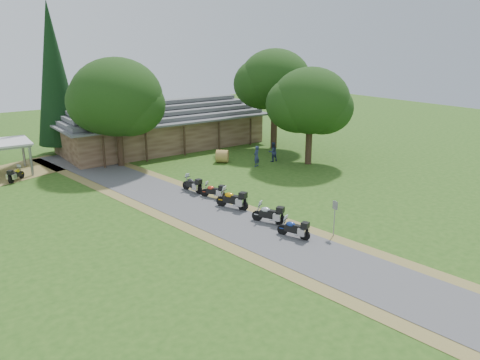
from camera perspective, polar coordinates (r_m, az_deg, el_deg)
ground at (r=27.19m, az=2.58°, el=-6.67°), size 120.00×120.00×0.00m
driveway at (r=29.92m, az=-2.95°, el=-4.42°), size 51.95×51.95×0.00m
lodge at (r=49.25m, az=-9.41°, el=6.79°), size 21.40×9.40×4.90m
motorcycle_row_a at (r=26.71m, az=6.55°, el=-5.78°), size 1.18×1.89×1.23m
motorcycle_row_b at (r=28.61m, az=3.50°, el=-4.03°), size 1.45×2.01×1.33m
motorcycle_row_c at (r=30.96m, az=-0.97°, el=-2.25°), size 1.50×2.19×1.43m
motorcycle_row_d at (r=33.11m, az=-3.30°, el=-1.25°), size 1.34×1.73×1.15m
motorcycle_row_e at (r=34.53m, az=-5.85°, el=-0.44°), size 0.90×1.95×1.29m
motorcycle_carport_a at (r=41.11m, az=-25.65°, el=0.70°), size 1.62×1.63×1.19m
person_a at (r=41.22m, az=2.02°, el=3.13°), size 0.75×0.66×2.18m
person_b at (r=43.07m, az=4.02°, el=3.65°), size 0.64×0.48×2.11m
hay_bale at (r=42.71m, az=-2.18°, el=2.92°), size 1.57×1.58×1.16m
sign_post at (r=27.11m, az=11.43°, el=-4.64°), size 0.38×0.06×2.14m
oak_lodge_left at (r=42.06m, az=-14.70°, el=8.17°), size 7.88×7.88×9.81m
oak_lodge_right at (r=47.78m, az=4.25°, el=10.54°), size 7.03×7.03×11.31m
oak_driveway at (r=41.93m, az=8.54°, el=8.06°), size 6.83×6.83×9.17m
cedar_near at (r=48.16m, az=-21.67°, el=11.31°), size 4.11×4.11×14.36m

